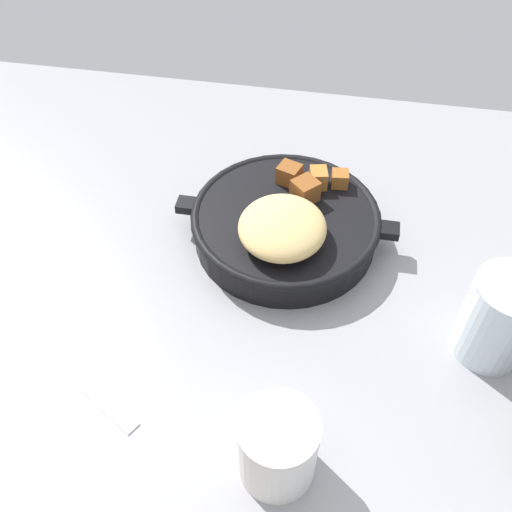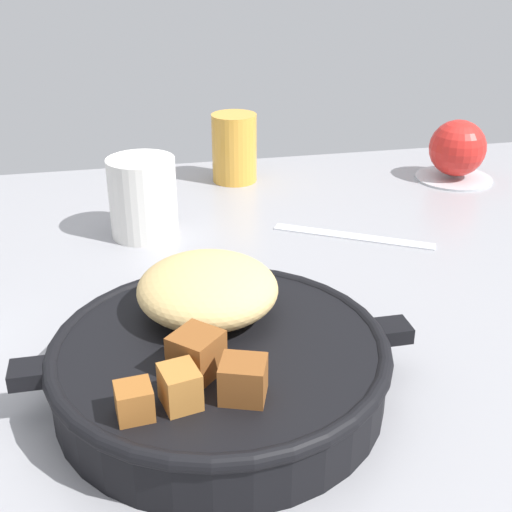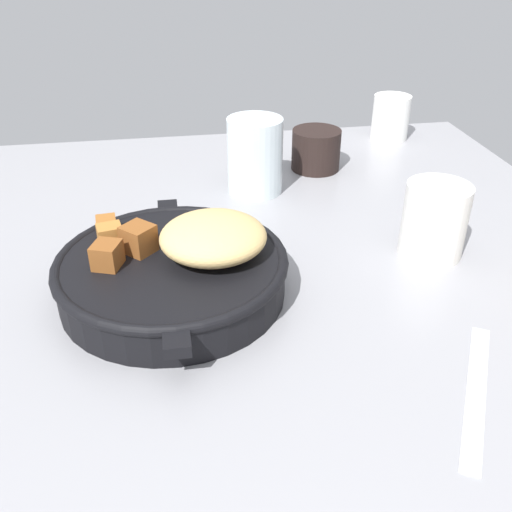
# 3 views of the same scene
# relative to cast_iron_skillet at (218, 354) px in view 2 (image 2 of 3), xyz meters

# --- Properties ---
(ground_plane) EXTENTS (1.13, 0.91, 0.02)m
(ground_plane) POSITION_rel_cast_iron_skillet_xyz_m (0.06, 0.10, -0.04)
(ground_plane) COLOR gray
(cast_iron_skillet) EXTENTS (0.29, 0.25, 0.09)m
(cast_iron_skillet) POSITION_rel_cast_iron_skillet_xyz_m (0.00, 0.00, 0.00)
(cast_iron_skillet) COLOR black
(cast_iron_skillet) RESTS_ON ground_plane
(saucer_plate) EXTENTS (0.10, 0.10, 0.01)m
(saucer_plate) POSITION_rel_cast_iron_skillet_xyz_m (0.39, 0.40, -0.03)
(saucer_plate) COLOR #B7BABF
(saucer_plate) RESTS_ON ground_plane
(red_apple) EXTENTS (0.08, 0.08, 0.08)m
(red_apple) POSITION_rel_cast_iron_skillet_xyz_m (0.39, 0.40, 0.01)
(red_apple) COLOR red
(red_apple) RESTS_ON saucer_plate
(butter_knife) EXTENTS (0.16, 0.11, 0.00)m
(butter_knife) POSITION_rel_cast_iron_skillet_xyz_m (0.19, 0.25, -0.03)
(butter_knife) COLOR silver
(butter_knife) RESTS_ON ground_plane
(ceramic_mug_white) EXTENTS (0.07, 0.07, 0.09)m
(ceramic_mug_white) POSITION_rel_cast_iron_skillet_xyz_m (-0.04, 0.30, 0.01)
(ceramic_mug_white) COLOR silver
(ceramic_mug_white) RESTS_ON ground_plane
(juice_glass_amber) EXTENTS (0.06, 0.06, 0.09)m
(juice_glass_amber) POSITION_rel_cast_iron_skillet_xyz_m (0.10, 0.46, 0.01)
(juice_glass_amber) COLOR gold
(juice_glass_amber) RESTS_ON ground_plane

